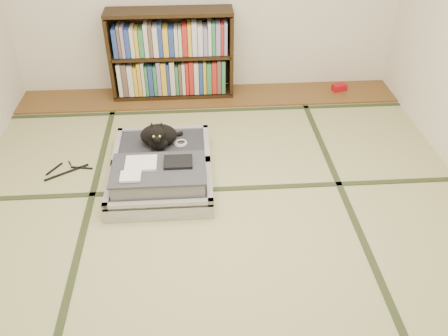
{
  "coord_description": "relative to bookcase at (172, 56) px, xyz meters",
  "views": [
    {
      "loc": [
        -0.15,
        -2.59,
        2.4
      ],
      "look_at": [
        0.05,
        0.35,
        0.25
      ],
      "focal_mm": 38.0,
      "sensor_mm": 36.0,
      "label": 1
    }
  ],
  "objects": [
    {
      "name": "cat",
      "position": [
        -0.1,
        -1.24,
        -0.19
      ],
      "size": [
        0.36,
        0.36,
        0.29
      ],
      "color": "black",
      "rests_on": "suitcase"
    },
    {
      "name": "hanger",
      "position": [
        -0.89,
        -1.33,
        -0.44
      ],
      "size": [
        0.38,
        0.28,
        0.01
      ],
      "color": "black",
      "rests_on": "floor"
    },
    {
      "name": "cable_coil",
      "position": [
        0.09,
        -1.21,
        -0.28
      ],
      "size": [
        0.11,
        0.11,
        0.03
      ],
      "color": "white",
      "rests_on": "suitcase"
    },
    {
      "name": "tatami_borders",
      "position": [
        0.38,
        -1.58,
        -0.45
      ],
      "size": [
        4.0,
        4.5,
        0.01
      ],
      "color": "#2D381E",
      "rests_on": "ground"
    },
    {
      "name": "wood_strip",
      "position": [
        0.38,
        -0.07,
        -0.44
      ],
      "size": [
        4.0,
        0.5,
        0.02
      ],
      "primitive_type": "cube",
      "color": "brown",
      "rests_on": "ground"
    },
    {
      "name": "floor",
      "position": [
        0.38,
        -2.07,
        -0.45
      ],
      "size": [
        4.5,
        4.5,
        0.0
      ],
      "primitive_type": "plane",
      "color": "tan",
      "rests_on": "ground"
    },
    {
      "name": "red_item",
      "position": [
        1.81,
        -0.04,
        -0.4
      ],
      "size": [
        0.17,
        0.13,
        0.07
      ],
      "primitive_type": "cube",
      "rotation": [
        0.0,
        0.0,
        0.31
      ],
      "color": "#A80D15",
      "rests_on": "wood_strip"
    },
    {
      "name": "bookcase",
      "position": [
        0.0,
        0.0,
        0.0
      ],
      "size": [
        1.26,
        0.29,
        0.92
      ],
      "color": "black",
      "rests_on": "wood_strip"
    },
    {
      "name": "suitcase",
      "position": [
        -0.08,
        -1.53,
        -0.34
      ],
      "size": [
        0.81,
        1.08,
        0.32
      ],
      "color": "#B6B5BA",
      "rests_on": "floor"
    },
    {
      "name": "room_shell",
      "position": [
        0.38,
        -2.07,
        1.01
      ],
      "size": [
        4.5,
        4.5,
        4.5
      ],
      "color": "white",
      "rests_on": "ground"
    }
  ]
}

